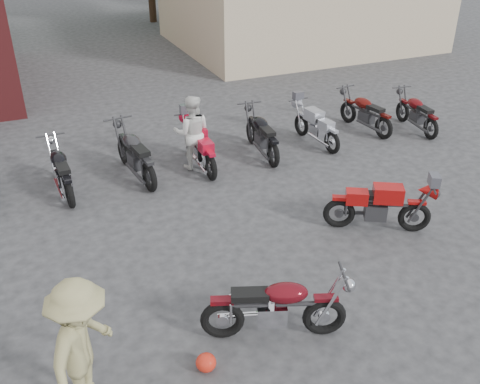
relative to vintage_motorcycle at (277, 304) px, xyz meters
name	(u,v)px	position (x,y,z in m)	size (l,w,h in m)	color
ground	(282,304)	(0.40, 0.56, -0.58)	(90.00, 90.00, 0.00)	#2C2C2E
stucco_building	(299,1)	(8.90, 15.56, 1.17)	(10.00, 8.00, 3.50)	tan
vintage_motorcycle	(277,304)	(0.00, 0.00, 0.00)	(1.99, 0.66, 1.15)	#560A12
sportbike	(380,204)	(3.03, 1.75, -0.02)	(1.91, 0.63, 1.11)	#A90F0E
helmet	(206,363)	(-1.14, -0.21, -0.45)	(0.28, 0.28, 0.25)	red
person_light	(192,133)	(0.72, 5.67, 0.29)	(0.84, 0.66, 1.73)	silver
person_tan	(83,349)	(-2.62, -0.19, 0.37)	(1.22, 0.70, 1.89)	tan
row_bike_2	(61,168)	(-2.21, 5.65, -0.02)	(1.92, 0.63, 1.11)	black
row_bike_3	(134,152)	(-0.61, 5.74, 0.03)	(2.10, 0.69, 1.22)	#262528
row_bike_4	(199,144)	(0.88, 5.66, -0.01)	(1.95, 0.64, 1.13)	red
row_bike_5	(262,132)	(2.49, 5.71, 0.00)	(1.98, 0.65, 1.15)	black
row_bike_6	(316,124)	(4.03, 5.75, -0.05)	(1.81, 0.60, 1.05)	#979AA5
row_bike_7	(365,111)	(5.71, 6.03, -0.03)	(1.89, 0.62, 1.10)	#4D0C09
row_bike_8	(417,111)	(6.99, 5.50, -0.05)	(1.82, 0.60, 1.06)	#550A0E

